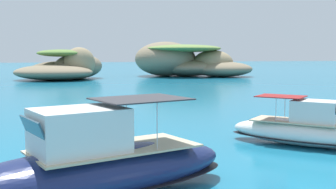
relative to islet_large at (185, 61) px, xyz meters
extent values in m
ellipsoid|color=#84755B|center=(-3.38, 1.49, 0.50)|extent=(15.62, 16.84, 6.57)
ellipsoid|color=#84755B|center=(6.09, -3.78, -1.37)|extent=(13.92, 13.24, 2.83)
ellipsoid|color=#84755B|center=(0.51, 0.84, -1.12)|extent=(16.01, 18.02, 3.33)
ellipsoid|color=#9E8966|center=(4.84, -2.33, -0.31)|extent=(10.15, 9.93, 4.94)
ellipsoid|color=olive|center=(-0.44, -0.62, 2.48)|extent=(14.38, 13.08, 1.46)
ellipsoid|color=#84755B|center=(-24.31, -5.72, -1.53)|extent=(16.80, 16.17, 2.51)
ellipsoid|color=#756651|center=(-23.32, -0.26, -1.31)|extent=(11.85, 10.26, 2.95)
ellipsoid|color=#9E8966|center=(-20.04, -4.69, -0.10)|extent=(6.21, 5.92, 5.36)
ellipsoid|color=#84755B|center=(-20.04, -2.02, -0.64)|extent=(11.56, 11.61, 4.29)
ellipsoid|color=olive|center=(-22.92, -3.68, 1.60)|extent=(8.07, 7.33, 1.22)
ellipsoid|color=navy|center=(-23.80, -65.00, -2.00)|extent=(9.66, 5.52, 1.57)
ellipsoid|color=black|center=(-23.80, -65.00, -2.35)|extent=(9.85, 5.63, 0.19)
cube|color=#C6B793|center=(-23.14, -64.79, -1.33)|extent=(5.57, 3.83, 0.06)
cube|color=silver|center=(-24.24, -65.15, -0.65)|extent=(3.07, 2.65, 1.30)
cube|color=#2D4756|center=(-25.49, -65.56, -0.52)|extent=(0.84, 1.80, 0.69)
cube|color=#333338|center=(-22.26, -64.50, 0.15)|extent=(3.31, 2.92, 0.04)
cylinder|color=silver|center=(-21.96, -65.42, -0.59)|extent=(0.03, 0.03, 1.48)
cylinder|color=silver|center=(-22.56, -63.58, -0.59)|extent=(0.03, 0.03, 1.48)
ellipsoid|color=white|center=(-13.35, -60.25, -2.17)|extent=(6.52, 6.74, 1.23)
ellipsoid|color=black|center=(-13.35, -60.25, -2.45)|extent=(6.65, 6.87, 0.15)
cube|color=#C6B793|center=(-13.72, -59.85, -1.65)|extent=(4.06, 4.15, 0.06)
cube|color=silver|center=(-13.10, -60.51, -1.11)|extent=(2.49, 2.51, 1.01)
cube|color=maroon|center=(-14.22, -59.33, -0.49)|extent=(2.71, 2.73, 0.04)
cylinder|color=silver|center=(-13.66, -58.81, -1.07)|extent=(0.03, 0.03, 1.15)
cylinder|color=silver|center=(-14.77, -59.85, -1.07)|extent=(0.03, 0.03, 1.15)
camera|label=1|loc=(-25.05, -77.65, 1.59)|focal=45.57mm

